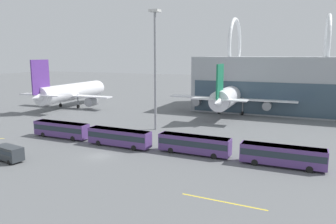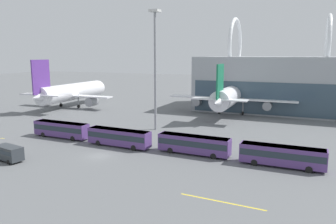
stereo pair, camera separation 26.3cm
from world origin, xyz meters
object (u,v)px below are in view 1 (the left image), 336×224
airliner_at_gate_far (232,95)px  shuttle_bus_0 (61,129)px  shuttle_bus_2 (194,143)px  shuttle_bus_3 (282,155)px  service_van_foreground (9,153)px  shuttle_bus_1 (119,137)px  floodlight_mast (155,57)px  airliner_at_gate_near (71,92)px

airliner_at_gate_far → shuttle_bus_0: bearing=147.4°
airliner_at_gate_far → shuttle_bus_2: (2.43, -41.04, -3.57)m
shuttle_bus_3 → service_van_foreground: 42.70m
shuttle_bus_1 → shuttle_bus_3: same height
floodlight_mast → shuttle_bus_0: bearing=-135.6°
shuttle_bus_1 → floodlight_mast: 20.92m
shuttle_bus_1 → service_van_foreground: bearing=-127.2°
airliner_at_gate_near → airliner_at_gate_far: (50.55, 7.86, 0.58)m
shuttle_bus_2 → shuttle_bus_3: (14.28, -0.81, 0.00)m
airliner_at_gate_near → service_van_foreground: (26.99, -48.16, -3.45)m
service_van_foreground → floodlight_mast: bearing=-102.3°
airliner_at_gate_far → shuttle_bus_0: (-26.13, -40.84, -3.57)m
shuttle_bus_2 → service_van_foreground: (-25.99, -14.98, -0.46)m
shuttle_bus_3 → service_van_foreground: size_ratio=2.34×
shuttle_bus_0 → shuttle_bus_2: bearing=0.9°
shuttle_bus_2 → airliner_at_gate_near: bearing=150.1°
airliner_at_gate_far → airliner_at_gate_near: bearing=98.8°
shuttle_bus_2 → floodlight_mast: bearing=136.2°
shuttle_bus_0 → shuttle_bus_1: size_ratio=1.00×
shuttle_bus_1 → floodlight_mast: size_ratio=0.48×
shuttle_bus_0 → airliner_at_gate_far: bearing=58.7°
shuttle_bus_2 → shuttle_bus_0: bearing=-178.2°
airliner_at_gate_near → shuttle_bus_0: bearing=-144.9°
shuttle_bus_2 → service_van_foreground: bearing=-147.9°
shuttle_bus_0 → floodlight_mast: bearing=45.7°
airliner_at_gate_far → shuttle_bus_2: 41.27m
airliner_at_gate_near → shuttle_bus_1: (38.71, -34.00, -2.99)m
shuttle_bus_1 → service_van_foreground: 18.38m
shuttle_bus_1 → shuttle_bus_2: (14.28, 0.82, 0.00)m
shuttle_bus_3 → floodlight_mast: (-28.27, 15.27, 14.28)m
airliner_at_gate_near → shuttle_bus_1: 51.60m
airliner_at_gate_far → floodlight_mast: (-11.56, -26.58, 10.71)m
shuttle_bus_0 → shuttle_bus_2: same height
shuttle_bus_1 → shuttle_bus_2: 14.31m
airliner_at_gate_near → shuttle_bus_2: 62.59m
shuttle_bus_1 → service_van_foreground: (-11.71, -14.16, -0.46)m
airliner_at_gate_near → floodlight_mast: bearing=-117.1°
shuttle_bus_1 → service_van_foreground: size_ratio=2.35×
shuttle_bus_0 → shuttle_bus_1: 14.32m
airliner_at_gate_near → shuttle_bus_1: size_ratio=2.75×
airliner_at_gate_near → shuttle_bus_1: bearing=-132.8°
shuttle_bus_3 → service_van_foreground: shuttle_bus_3 is taller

